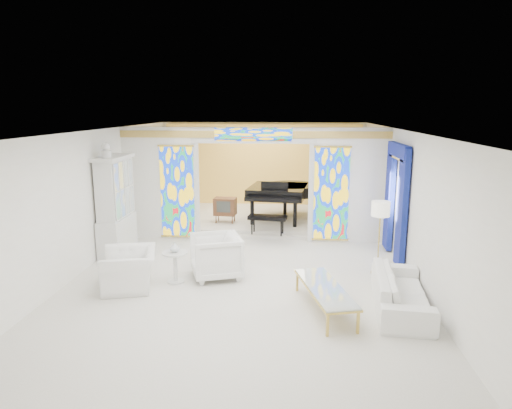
# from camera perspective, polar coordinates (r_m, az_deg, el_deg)

# --- Properties ---
(floor) EXTENTS (12.00, 12.00, 0.00)m
(floor) POSITION_cam_1_polar(r_m,az_deg,el_deg) (10.48, -1.19, -7.44)
(floor) COLOR silver
(floor) RESTS_ON ground
(ceiling) EXTENTS (7.00, 12.00, 0.02)m
(ceiling) POSITION_cam_1_polar(r_m,az_deg,el_deg) (9.89, -1.27, 9.17)
(ceiling) COLOR white
(ceiling) RESTS_ON wall_back
(wall_back) EXTENTS (7.00, 0.02, 3.00)m
(wall_back) POSITION_cam_1_polar(r_m,az_deg,el_deg) (15.99, 0.90, 4.85)
(wall_back) COLOR white
(wall_back) RESTS_ON floor
(wall_front) EXTENTS (7.00, 0.02, 3.00)m
(wall_front) POSITION_cam_1_polar(r_m,az_deg,el_deg) (4.43, -9.19, -14.80)
(wall_front) COLOR white
(wall_front) RESTS_ON floor
(wall_left) EXTENTS (0.02, 12.00, 3.00)m
(wall_left) POSITION_cam_1_polar(r_m,az_deg,el_deg) (10.99, -19.71, 0.87)
(wall_left) COLOR white
(wall_left) RESTS_ON floor
(wall_right) EXTENTS (0.02, 12.00, 3.00)m
(wall_right) POSITION_cam_1_polar(r_m,az_deg,el_deg) (10.34, 18.45, 0.30)
(wall_right) COLOR white
(wall_right) RESTS_ON floor
(partition_wall) EXTENTS (7.00, 0.22, 3.00)m
(partition_wall) POSITION_cam_1_polar(r_m,az_deg,el_deg) (12.01, -0.29, 3.21)
(partition_wall) COLOR white
(partition_wall) RESTS_ON floor
(stained_glass_left) EXTENTS (0.90, 0.04, 2.40)m
(stained_glass_left) POSITION_cam_1_polar(r_m,az_deg,el_deg) (12.30, -9.80, 1.57)
(stained_glass_left) COLOR gold
(stained_glass_left) RESTS_ON partition_wall
(stained_glass_right) EXTENTS (0.90, 0.04, 2.40)m
(stained_glass_right) POSITION_cam_1_polar(r_m,az_deg,el_deg) (11.97, 9.40, 1.30)
(stained_glass_right) COLOR gold
(stained_glass_right) RESTS_ON partition_wall
(stained_glass_transom) EXTENTS (2.00, 0.04, 0.34)m
(stained_glass_transom) POSITION_cam_1_polar(r_m,az_deg,el_deg) (11.78, -0.34, 8.75)
(stained_glass_transom) COLOR gold
(stained_glass_transom) RESTS_ON partition_wall
(alcove_platform) EXTENTS (6.80, 3.80, 0.18)m
(alcove_platform) POSITION_cam_1_polar(r_m,az_deg,el_deg) (14.37, 0.41, -1.68)
(alcove_platform) COLOR silver
(alcove_platform) RESTS_ON floor
(gold_curtain_back) EXTENTS (6.70, 0.10, 2.90)m
(gold_curtain_back) POSITION_cam_1_polar(r_m,az_deg,el_deg) (15.87, 0.87, 4.79)
(gold_curtain_back) COLOR #ECC352
(gold_curtain_back) RESTS_ON wall_back
(chandelier) EXTENTS (0.48, 0.48, 0.30)m
(chandelier) POSITION_cam_1_polar(r_m,az_deg,el_deg) (13.89, 1.23, 8.12)
(chandelier) COLOR gold
(chandelier) RESTS_ON ceiling
(blue_drapes) EXTENTS (0.14, 1.85, 2.65)m
(blue_drapes) POSITION_cam_1_polar(r_m,az_deg,el_deg) (10.97, 17.11, 1.44)
(blue_drapes) COLOR navy
(blue_drapes) RESTS_ON wall_right
(china_cabinet) EXTENTS (0.56, 1.46, 2.72)m
(china_cabinet) POSITION_cam_1_polar(r_m,az_deg,el_deg) (11.48, -17.11, -0.19)
(china_cabinet) COLOR silver
(china_cabinet) RESTS_ON floor
(armchair_left) EXTENTS (1.28, 1.38, 0.75)m
(armchair_left) POSITION_cam_1_polar(r_m,az_deg,el_deg) (9.40, -15.52, -7.80)
(armchair_left) COLOR white
(armchair_left) RESTS_ON floor
(armchair_right) EXTENTS (1.26, 1.25, 0.91)m
(armchair_right) POSITION_cam_1_polar(r_m,az_deg,el_deg) (9.60, -5.05, -6.46)
(armchair_right) COLOR white
(armchair_right) RESTS_ON floor
(sofa) EXTENTS (1.09, 2.31, 0.65)m
(sofa) POSITION_cam_1_polar(r_m,az_deg,el_deg) (8.56, 17.68, -10.26)
(sofa) COLOR white
(sofa) RESTS_ON floor
(side_table) EXTENTS (0.65, 0.65, 0.64)m
(side_table) POSITION_cam_1_polar(r_m,az_deg,el_deg) (9.44, -10.07, -7.16)
(side_table) COLOR silver
(side_table) RESTS_ON floor
(vase) EXTENTS (0.24, 0.24, 0.20)m
(vase) POSITION_cam_1_polar(r_m,az_deg,el_deg) (9.34, -10.15, -5.28)
(vase) COLOR white
(vase) RESTS_ON side_table
(coffee_table) EXTENTS (1.06, 2.04, 0.44)m
(coffee_table) POSITION_cam_1_polar(r_m,az_deg,el_deg) (8.16, 8.59, -10.37)
(coffee_table) COLOR silver
(coffee_table) RESTS_ON floor
(floor_lamp) EXTENTS (0.46, 0.46, 1.58)m
(floor_lamp) POSITION_cam_1_polar(r_m,az_deg,el_deg) (9.88, 15.30, -0.96)
(floor_lamp) COLOR gold
(floor_lamp) RESTS_ON floor
(grand_piano) EXTENTS (2.23, 3.20, 1.25)m
(grand_piano) POSITION_cam_1_polar(r_m,az_deg,el_deg) (13.75, 3.47, 1.64)
(grand_piano) COLOR black
(grand_piano) RESTS_ON alcove_platform
(tv_console) EXTENTS (0.66, 0.48, 0.73)m
(tv_console) POSITION_cam_1_polar(r_m,az_deg,el_deg) (13.39, -3.88, -0.25)
(tv_console) COLOR #55341F
(tv_console) RESTS_ON alcove_platform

